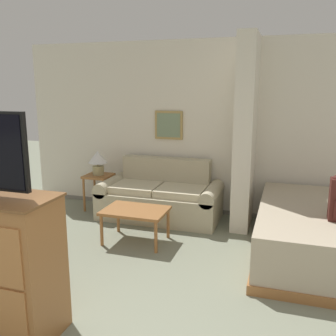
{
  "coord_description": "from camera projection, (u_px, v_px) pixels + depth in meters",
  "views": [
    {
      "loc": [
        0.81,
        -1.29,
        1.93
      ],
      "look_at": [
        -0.41,
        2.52,
        1.05
      ],
      "focal_mm": 40.0,
      "sensor_mm": 36.0,
      "label": 1
    }
  ],
  "objects": [
    {
      "name": "wall_back",
      "position": [
        230.0,
        130.0,
        5.54
      ],
      "size": [
        6.63,
        0.16,
        2.6
      ],
      "color": "silver",
      "rests_on": "ground_plane"
    },
    {
      "name": "wall_partition_pillar",
      "position": [
        245.0,
        134.0,
        5.05
      ],
      "size": [
        0.24,
        0.75,
        2.6
      ],
      "color": "silver",
      "rests_on": "ground_plane"
    },
    {
      "name": "couch",
      "position": [
        161.0,
        197.0,
        5.58
      ],
      "size": [
        1.78,
        0.84,
        0.85
      ],
      "color": "#B7AD8E",
      "rests_on": "ground_plane"
    },
    {
      "name": "coffee_table",
      "position": [
        135.0,
        213.0,
        4.67
      ],
      "size": [
        0.79,
        0.56,
        0.43
      ],
      "color": "#996033",
      "rests_on": "ground_plane"
    },
    {
      "name": "side_table",
      "position": [
        99.0,
        181.0,
        5.9
      ],
      "size": [
        0.4,
        0.4,
        0.56
      ],
      "color": "#996033",
      "rests_on": "ground_plane"
    },
    {
      "name": "table_lamp",
      "position": [
        98.0,
        160.0,
        5.83
      ],
      "size": [
        0.3,
        0.3,
        0.38
      ],
      "color": "tan",
      "rests_on": "side_table"
    }
  ]
}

